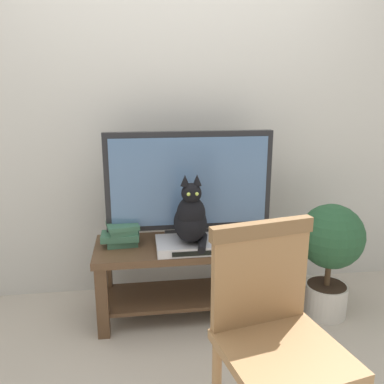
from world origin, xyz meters
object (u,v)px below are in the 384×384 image
at_px(potted_plant, 330,249).
at_px(tv, 189,184).
at_px(wooden_chair, 273,327).
at_px(book_stack, 122,234).
at_px(tv_stand, 191,265).
at_px(media_box, 190,245).
at_px(cat, 191,218).

bearing_deg(potted_plant, tv, 166.81).
distance_m(wooden_chair, book_stack, 1.24).
xyz_separation_m(tv, book_stack, (-0.43, -0.04, -0.30)).
relative_size(tv_stand, wooden_chair, 1.26).
bearing_deg(tv_stand, media_box, -99.86).
bearing_deg(cat, tv_stand, 82.28).
relative_size(media_box, cat, 0.98).
bearing_deg(potted_plant, tv_stand, 171.30).
height_order(wooden_chair, potted_plant, wooden_chair).
bearing_deg(media_box, tv_stand, 80.14).
distance_m(book_stack, potted_plant, 1.31).
bearing_deg(tv, book_stack, -175.03).
relative_size(tv, cat, 2.48).
bearing_deg(book_stack, cat, -18.75).
xyz_separation_m(tv_stand, media_box, (-0.02, -0.09, 0.18)).
height_order(tv_stand, tv, tv).
bearing_deg(media_box, cat, -85.77).
xyz_separation_m(tv_stand, potted_plant, (0.87, -0.13, 0.12)).
xyz_separation_m(media_box, potted_plant, (0.88, -0.04, -0.06)).
bearing_deg(potted_plant, media_box, 177.28).
bearing_deg(cat, tv, 85.32).
bearing_deg(potted_plant, wooden_chair, -126.97).
height_order(media_box, book_stack, book_stack).
bearing_deg(tv_stand, book_stack, 175.55).
xyz_separation_m(wooden_chair, potted_plant, (0.69, 0.92, -0.11)).
bearing_deg(wooden_chair, book_stack, 119.18).
xyz_separation_m(cat, wooden_chair, (0.19, -0.94, -0.13)).
distance_m(cat, potted_plant, 0.91).
height_order(media_box, wooden_chair, wooden_chair).
relative_size(cat, potted_plant, 0.56).
distance_m(tv, wooden_chair, 1.17).
bearing_deg(media_box, wooden_chair, -78.66).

